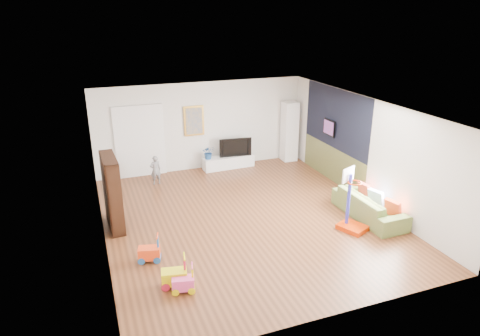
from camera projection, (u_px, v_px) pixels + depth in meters
name	position (u px, v px, depth m)	size (l,w,h in m)	color
floor	(246.00, 218.00, 10.29)	(6.50, 7.50, 0.00)	brown
ceiling	(246.00, 108.00, 9.35)	(6.50, 7.50, 0.00)	white
wall_back	(202.00, 126.00, 13.11)	(6.50, 0.00, 2.70)	silver
wall_front	(335.00, 245.00, 6.53)	(6.50, 0.00, 2.70)	white
wall_left	(99.00, 185.00, 8.75)	(0.00, 7.50, 2.70)	silver
wall_right	(365.00, 150.00, 10.89)	(0.00, 7.50, 2.70)	white
navy_accent	(336.00, 119.00, 11.94)	(0.01, 3.20, 1.70)	black
olive_wainscot	(332.00, 164.00, 12.41)	(0.01, 3.20, 1.00)	brown
doorway	(140.00, 142.00, 12.56)	(1.45, 0.06, 2.10)	white
painting_back	(194.00, 121.00, 12.93)	(0.62, 0.06, 0.92)	gold
artwork_right	(329.00, 128.00, 12.20)	(0.04, 0.56, 0.46)	#7F3F8C
media_console	(228.00, 162.00, 13.50)	(1.63, 0.41, 0.38)	white
tall_cabinet	(289.00, 131.00, 13.94)	(0.45, 0.45, 1.95)	white
bookshelf	(112.00, 192.00, 9.63)	(0.30, 1.16, 1.69)	black
sofa	(369.00, 206.00, 10.24)	(2.04, 0.80, 0.60)	olive
basketball_hoop	(355.00, 200.00, 9.51)	(0.50, 0.61, 1.46)	#C52D02
ride_on_yellow	(174.00, 272.00, 7.67)	(0.46, 0.28, 0.61)	yellow
ride_on_orange	(149.00, 249.00, 8.45)	(0.43, 0.26, 0.57)	#F64417
ride_on_pink	(183.00, 279.00, 7.54)	(0.40, 0.24, 0.53)	#FB4B9B
child	(155.00, 170.00, 12.15)	(0.31, 0.20, 0.85)	slate
tv	(235.00, 146.00, 13.41)	(1.02, 0.13, 0.59)	black
vase_plant	(209.00, 152.00, 13.13)	(0.38, 0.33, 0.42)	navy
pillow_left	(393.00, 208.00, 9.74)	(0.10, 0.39, 0.39)	red
pillow_center	(376.00, 198.00, 10.28)	(0.10, 0.39, 0.39)	white
pillow_right	(364.00, 189.00, 10.74)	(0.09, 0.35, 0.35)	#AD3226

